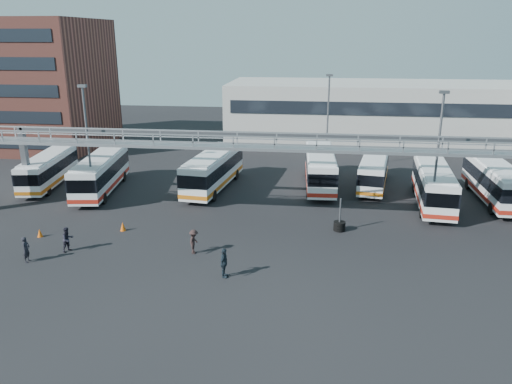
# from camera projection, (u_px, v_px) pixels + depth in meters

# --- Properties ---
(ground) EXTENTS (140.00, 140.00, 0.00)m
(ground) POSITION_uv_depth(u_px,v_px,m) (268.00, 252.00, 33.78)
(ground) COLOR black
(ground) RESTS_ON ground
(gantry) EXTENTS (51.40, 5.15, 7.10)m
(gantry) POSITION_uv_depth(u_px,v_px,m) (276.00, 153.00, 37.68)
(gantry) COLOR gray
(gantry) RESTS_ON ground
(apartment_building) EXTENTS (18.00, 15.00, 16.00)m
(apartment_building) POSITION_uv_depth(u_px,v_px,m) (29.00, 84.00, 63.85)
(apartment_building) COLOR brown
(apartment_building) RESTS_ON ground
(warehouse) EXTENTS (42.00, 14.00, 8.00)m
(warehouse) POSITION_uv_depth(u_px,v_px,m) (386.00, 113.00, 67.09)
(warehouse) COLOR #9E9E99
(warehouse) RESTS_ON ground
(light_pole_left) EXTENTS (0.70, 0.35, 10.21)m
(light_pole_left) POSITION_uv_depth(u_px,v_px,m) (88.00, 139.00, 41.56)
(light_pole_left) COLOR #4C4F54
(light_pole_left) RESTS_ON ground
(light_pole_mid) EXTENTS (0.70, 0.35, 10.21)m
(light_pole_mid) POSITION_uv_depth(u_px,v_px,m) (438.00, 151.00, 37.24)
(light_pole_mid) COLOR #4C4F54
(light_pole_mid) RESTS_ON ground
(light_pole_back) EXTENTS (0.70, 0.35, 10.21)m
(light_pole_back) POSITION_uv_depth(u_px,v_px,m) (328.00, 118.00, 52.39)
(light_pole_back) COLOR #4C4F54
(light_pole_back) RESTS_ON ground
(bus_0) EXTENTS (3.77, 10.37, 3.08)m
(bus_0) POSITION_uv_depth(u_px,v_px,m) (48.00, 169.00, 48.09)
(bus_0) COLOR silver
(bus_0) RESTS_ON ground
(bus_1) EXTENTS (4.06, 11.36, 3.38)m
(bus_1) POSITION_uv_depth(u_px,v_px,m) (101.00, 172.00, 46.17)
(bus_1) COLOR silver
(bus_1) RESTS_ON ground
(bus_3) EXTENTS (3.90, 11.65, 3.47)m
(bus_3) POSITION_uv_depth(u_px,v_px,m) (213.00, 169.00, 47.10)
(bus_3) COLOR silver
(bus_3) RESTS_ON ground
(bus_5) EXTENTS (3.13, 11.42, 3.44)m
(bus_5) POSITION_uv_depth(u_px,v_px,m) (320.00, 167.00, 47.81)
(bus_5) COLOR silver
(bus_5) RESTS_ON ground
(bus_6) EXTENTS (3.93, 10.26, 3.04)m
(bus_6) POSITION_uv_depth(u_px,v_px,m) (374.00, 170.00, 47.77)
(bus_6) COLOR silver
(bus_6) RESTS_ON ground
(bus_7) EXTENTS (3.57, 11.36, 3.40)m
(bus_7) POSITION_uv_depth(u_px,v_px,m) (433.00, 184.00, 42.59)
(bus_7) COLOR silver
(bus_7) RESTS_ON ground
(bus_8) EXTENTS (2.61, 11.19, 3.40)m
(bus_8) POSITION_uv_depth(u_px,v_px,m) (495.00, 181.00, 43.48)
(bus_8) COLOR silver
(bus_8) RESTS_ON ground
(pedestrian_a) EXTENTS (0.46, 0.66, 1.72)m
(pedestrian_a) POSITION_uv_depth(u_px,v_px,m) (26.00, 249.00, 32.06)
(pedestrian_a) COLOR black
(pedestrian_a) RESTS_ON ground
(pedestrian_b) EXTENTS (0.98, 1.05, 1.73)m
(pedestrian_b) POSITION_uv_depth(u_px,v_px,m) (68.00, 239.00, 33.62)
(pedestrian_b) COLOR #201E2A
(pedestrian_b) RESTS_ON ground
(pedestrian_c) EXTENTS (0.68, 1.12, 1.68)m
(pedestrian_c) POSITION_uv_depth(u_px,v_px,m) (194.00, 242.00, 33.30)
(pedestrian_c) COLOR black
(pedestrian_c) RESTS_ON ground
(pedestrian_d) EXTENTS (0.55, 1.13, 1.86)m
(pedestrian_d) POSITION_uv_depth(u_px,v_px,m) (224.00, 263.00, 29.98)
(pedestrian_d) COLOR #1B2731
(pedestrian_d) RESTS_ON ground
(cone_left) EXTENTS (0.46, 0.46, 0.62)m
(cone_left) POSITION_uv_depth(u_px,v_px,m) (40.00, 233.00, 36.19)
(cone_left) COLOR #D4550B
(cone_left) RESTS_ON ground
(cone_right) EXTENTS (0.54, 0.54, 0.68)m
(cone_right) POSITION_uv_depth(u_px,v_px,m) (123.00, 226.00, 37.33)
(cone_right) COLOR #D4550B
(cone_right) RESTS_ON ground
(tire_stack) EXTENTS (0.89, 0.89, 2.53)m
(tire_stack) POSITION_uv_depth(u_px,v_px,m) (339.00, 225.00, 37.32)
(tire_stack) COLOR black
(tire_stack) RESTS_ON ground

